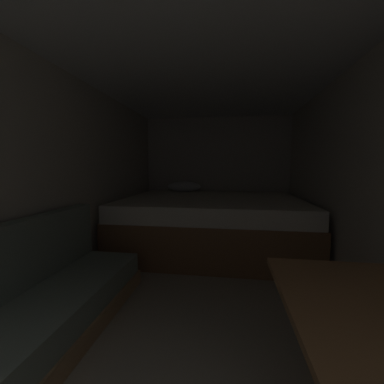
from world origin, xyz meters
The scene contains 7 objects.
ground_plane centered at (0.00, 1.71, 0.00)m, with size 6.83×6.83×0.00m, color #A39984.
wall_back centered at (0.00, 4.15, 1.03)m, with size 2.68×0.05×2.06m, color beige.
wall_left centered at (-1.32, 1.71, 1.03)m, with size 0.05×4.83×2.06m, color beige.
wall_right centered at (1.32, 1.71, 1.03)m, with size 0.05×4.83×2.06m, color beige.
ceiling_slab centered at (0.00, 1.71, 2.08)m, with size 2.68×4.83×0.05m, color white.
bed centered at (-0.01, 3.10, 0.37)m, with size 2.46×1.97×0.91m.
sofa_left centered at (-1.02, 0.80, 0.25)m, with size 0.63×2.16×0.79m.
Camera 1 is at (0.23, -0.42, 1.17)m, focal length 23.09 mm.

